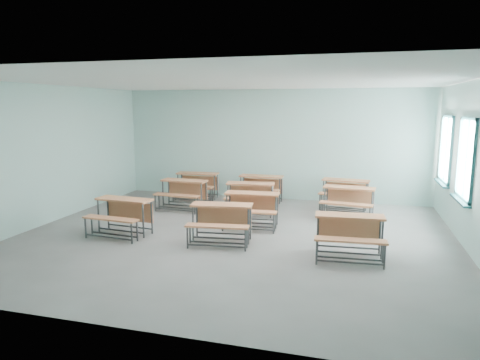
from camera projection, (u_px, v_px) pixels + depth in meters
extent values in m
cube|color=gray|center=(234.00, 237.00, 9.00)|extent=(9.00, 8.00, 0.02)
cube|color=white|center=(234.00, 80.00, 8.46)|extent=(9.00, 8.00, 0.02)
cube|color=#A9D3CA|center=(272.00, 145.00, 12.54)|extent=(9.00, 0.02, 3.20)
cube|color=#A9D3CA|center=(137.00, 203.00, 4.92)|extent=(9.00, 0.02, 3.20)
cube|color=#A9D3CA|center=(47.00, 155.00, 9.91)|extent=(0.02, 8.00, 3.20)
cube|color=#A9D3CA|center=(479.00, 170.00, 7.55)|extent=(0.02, 8.00, 3.20)
cube|color=#1C4C4F|center=(443.00, 181.00, 10.34)|extent=(0.06, 1.20, 0.06)
cube|color=#1C4C4F|center=(449.00, 116.00, 10.08)|extent=(0.06, 1.20, 0.06)
cube|color=#1C4C4F|center=(451.00, 151.00, 9.66)|extent=(0.06, 0.06, 1.60)
cube|color=#1C4C4F|center=(442.00, 147.00, 10.75)|extent=(0.06, 0.06, 1.60)
cube|color=#1C4C4F|center=(446.00, 149.00, 10.21)|extent=(0.04, 0.04, 1.48)
cube|color=#1C4C4F|center=(446.00, 149.00, 10.21)|extent=(0.04, 1.08, 0.04)
cube|color=#1C4C4F|center=(441.00, 183.00, 10.36)|extent=(0.14, 1.28, 0.04)
cube|color=white|center=(447.00, 149.00, 10.20)|extent=(0.01, 1.08, 1.48)
cube|color=#1C4C4F|center=(462.00, 197.00, 8.44)|extent=(0.06, 1.20, 0.06)
cube|color=#1C4C4F|center=(469.00, 119.00, 8.18)|extent=(0.06, 1.20, 0.06)
cube|color=#1C4C4F|center=(473.00, 162.00, 7.76)|extent=(0.06, 0.06, 1.60)
cube|color=#1C4C4F|center=(459.00, 156.00, 8.85)|extent=(0.06, 0.06, 1.60)
cube|color=#1C4C4F|center=(466.00, 159.00, 8.31)|extent=(0.04, 0.04, 1.48)
cube|color=#1C4C4F|center=(466.00, 159.00, 8.31)|extent=(0.04, 1.08, 0.04)
cube|color=#1C4C4F|center=(460.00, 200.00, 8.46)|extent=(0.14, 1.28, 0.04)
cube|color=white|center=(467.00, 159.00, 8.30)|extent=(0.01, 1.08, 1.48)
cube|color=#B26640|center=(124.00, 199.00, 9.12)|extent=(1.26, 0.51, 0.04)
cube|color=#B26640|center=(130.00, 212.00, 9.35)|extent=(1.16, 0.12, 0.42)
cylinder|color=#3D4042|center=(99.00, 216.00, 9.22)|extent=(0.04, 0.04, 0.73)
cylinder|color=#3D4042|center=(143.00, 221.00, 8.84)|extent=(0.04, 0.04, 0.73)
cylinder|color=#3D4042|center=(108.00, 213.00, 9.53)|extent=(0.04, 0.04, 0.73)
cylinder|color=#3D4042|center=(152.00, 217.00, 9.14)|extent=(0.04, 0.04, 0.73)
cube|color=#3D4042|center=(121.00, 230.00, 9.08)|extent=(1.12, 0.13, 0.03)
cube|color=#3D4042|center=(130.00, 226.00, 9.38)|extent=(1.12, 0.13, 0.03)
cube|color=#B26640|center=(111.00, 219.00, 8.72)|extent=(1.24, 0.36, 0.04)
cylinder|color=#3D4042|center=(86.00, 228.00, 8.86)|extent=(0.04, 0.04, 0.42)
cylinder|color=#3D4042|center=(132.00, 234.00, 8.47)|extent=(0.04, 0.04, 0.42)
cylinder|color=#3D4042|center=(92.00, 226.00, 9.04)|extent=(0.04, 0.04, 0.42)
cylinder|color=#3D4042|center=(137.00, 231.00, 8.65)|extent=(0.04, 0.04, 0.42)
cube|color=#3D4042|center=(108.00, 237.00, 8.69)|extent=(1.12, 0.13, 0.03)
cube|color=#3D4042|center=(114.00, 234.00, 8.87)|extent=(1.12, 0.13, 0.03)
cube|color=#B26640|center=(222.00, 205.00, 8.60)|extent=(1.27, 0.55, 0.04)
cube|color=#B26640|center=(224.00, 218.00, 8.84)|extent=(1.16, 0.16, 0.42)
cylinder|color=#3D4042|center=(193.00, 224.00, 8.59)|extent=(0.04, 0.04, 0.73)
cylinder|color=#3D4042|center=(248.00, 227.00, 8.43)|extent=(0.04, 0.04, 0.73)
cylinder|color=#3D4042|center=(197.00, 220.00, 8.91)|extent=(0.04, 0.04, 0.73)
cylinder|color=#3D4042|center=(250.00, 222.00, 8.74)|extent=(0.04, 0.04, 0.73)
cube|color=#3D4042|center=(220.00, 238.00, 8.55)|extent=(1.12, 0.17, 0.03)
cube|color=#3D4042|center=(224.00, 233.00, 8.87)|extent=(1.12, 0.17, 0.03)
cube|color=#B26640|center=(217.00, 226.00, 8.18)|extent=(1.25, 0.40, 0.04)
cylinder|color=#3D4042|center=(187.00, 238.00, 8.20)|extent=(0.04, 0.04, 0.42)
cylinder|color=#3D4042|center=(245.00, 241.00, 8.04)|extent=(0.04, 0.04, 0.42)
cylinder|color=#3D4042|center=(190.00, 235.00, 8.39)|extent=(0.04, 0.04, 0.42)
cylinder|color=#3D4042|center=(247.00, 237.00, 8.23)|extent=(0.04, 0.04, 0.42)
cube|color=#3D4042|center=(216.00, 246.00, 8.14)|extent=(1.12, 0.17, 0.03)
cube|color=#3D4042|center=(218.00, 243.00, 8.33)|extent=(1.12, 0.17, 0.03)
cube|color=#B26640|center=(350.00, 216.00, 7.73)|extent=(1.25, 0.49, 0.04)
cube|color=#B26640|center=(349.00, 230.00, 7.97)|extent=(1.16, 0.10, 0.42)
cylinder|color=#3D4042|center=(317.00, 237.00, 7.75)|extent=(0.04, 0.04, 0.73)
cylinder|color=#3D4042|center=(382.00, 241.00, 7.53)|extent=(0.04, 0.04, 0.73)
cylinder|color=#3D4042|center=(318.00, 232.00, 8.06)|extent=(0.04, 0.04, 0.73)
cylinder|color=#3D4042|center=(380.00, 236.00, 7.84)|extent=(0.04, 0.04, 0.73)
cube|color=#3D4042|center=(349.00, 253.00, 7.68)|extent=(1.12, 0.11, 0.03)
cube|color=#3D4042|center=(348.00, 247.00, 8.00)|extent=(1.12, 0.11, 0.03)
cube|color=#B26640|center=(350.00, 240.00, 7.31)|extent=(1.24, 0.34, 0.04)
cylinder|color=#3D4042|center=(317.00, 253.00, 7.37)|extent=(0.04, 0.04, 0.42)
cylinder|color=#3D4042|center=(385.00, 257.00, 7.14)|extent=(0.04, 0.04, 0.42)
cylinder|color=#3D4042|center=(317.00, 249.00, 7.55)|extent=(0.04, 0.04, 0.42)
cylinder|color=#3D4042|center=(383.00, 253.00, 7.33)|extent=(0.04, 0.04, 0.42)
cube|color=#3D4042|center=(350.00, 262.00, 7.28)|extent=(1.12, 0.11, 0.03)
cube|color=#3D4042|center=(349.00, 258.00, 7.46)|extent=(1.12, 0.11, 0.03)
cube|color=#B26640|center=(252.00, 194.00, 9.73)|extent=(1.25, 0.50, 0.04)
cube|color=#B26640|center=(253.00, 205.00, 9.97)|extent=(1.16, 0.11, 0.42)
cylinder|color=#3D4042|center=(227.00, 210.00, 9.74)|extent=(0.04, 0.04, 0.73)
cylinder|color=#3D4042|center=(276.00, 213.00, 9.54)|extent=(0.04, 0.04, 0.73)
cylinder|color=#3D4042|center=(230.00, 207.00, 10.06)|extent=(0.04, 0.04, 0.73)
cylinder|color=#3D4042|center=(277.00, 209.00, 9.85)|extent=(0.04, 0.04, 0.73)
cube|color=#3D4042|center=(251.00, 223.00, 9.68)|extent=(1.12, 0.12, 0.03)
cube|color=#3D4042|center=(253.00, 219.00, 10.00)|extent=(1.12, 0.12, 0.03)
cube|color=#B26640|center=(249.00, 212.00, 9.31)|extent=(1.24, 0.35, 0.04)
cylinder|color=#3D4042|center=(223.00, 222.00, 9.36)|extent=(0.04, 0.04, 0.42)
cylinder|color=#3D4042|center=(274.00, 224.00, 9.15)|extent=(0.04, 0.04, 0.42)
cylinder|color=#3D4042|center=(225.00, 219.00, 9.55)|extent=(0.04, 0.04, 0.42)
cylinder|color=#3D4042|center=(275.00, 222.00, 9.34)|extent=(0.04, 0.04, 0.42)
cube|color=#3D4042|center=(248.00, 229.00, 9.28)|extent=(1.12, 0.12, 0.03)
cube|color=#3D4042|center=(249.00, 226.00, 9.46)|extent=(1.12, 0.12, 0.03)
cube|color=#B26640|center=(184.00, 181.00, 11.43)|extent=(1.25, 0.47, 0.04)
cube|color=#B26640|center=(188.00, 191.00, 11.66)|extent=(1.16, 0.08, 0.42)
cylinder|color=#3D4042|center=(163.00, 194.00, 11.52)|extent=(0.04, 0.04, 0.73)
cylinder|color=#3D4042|center=(201.00, 197.00, 11.17)|extent=(0.04, 0.04, 0.73)
cylinder|color=#3D4042|center=(169.00, 192.00, 11.82)|extent=(0.04, 0.04, 0.73)
cylinder|color=#3D4042|center=(206.00, 195.00, 11.47)|extent=(0.04, 0.04, 0.73)
cube|color=#3D4042|center=(182.00, 205.00, 11.39)|extent=(1.12, 0.09, 0.03)
cube|color=#3D4042|center=(187.00, 203.00, 11.69)|extent=(1.12, 0.09, 0.03)
cube|color=#B26640|center=(176.00, 195.00, 11.02)|extent=(1.24, 0.32, 0.04)
cylinder|color=#3D4042|center=(155.00, 203.00, 11.14)|extent=(0.04, 0.04, 0.42)
cylinder|color=#3D4042|center=(195.00, 206.00, 10.80)|extent=(0.04, 0.04, 0.42)
cylinder|color=#3D4042|center=(159.00, 202.00, 11.33)|extent=(0.04, 0.04, 0.42)
cylinder|color=#3D4042|center=(198.00, 205.00, 10.98)|extent=(0.04, 0.04, 0.42)
cube|color=#3D4042|center=(175.00, 210.00, 10.99)|extent=(1.12, 0.09, 0.03)
cube|color=#3D4042|center=(178.00, 208.00, 11.17)|extent=(1.12, 0.09, 0.03)
cube|color=#B26640|center=(251.00, 183.00, 11.00)|extent=(1.27, 0.57, 0.04)
cube|color=#B26640|center=(251.00, 194.00, 11.24)|extent=(1.16, 0.17, 0.42)
cylinder|color=#3D4042|center=(228.00, 199.00, 10.98)|extent=(0.04, 0.04, 0.73)
cylinder|color=#3D4042|center=(272.00, 200.00, 10.83)|extent=(0.04, 0.04, 0.73)
cylinder|color=#3D4042|center=(230.00, 196.00, 11.30)|extent=(0.04, 0.04, 0.73)
cylinder|color=#3D4042|center=(273.00, 197.00, 11.15)|extent=(0.04, 0.04, 0.73)
cube|color=#3D4042|center=(250.00, 209.00, 10.95)|extent=(1.12, 0.18, 0.03)
cube|color=#3D4042|center=(251.00, 206.00, 11.27)|extent=(1.12, 0.18, 0.03)
cube|color=#B26640|center=(248.00, 199.00, 10.57)|extent=(1.25, 0.41, 0.04)
cylinder|color=#3D4042|center=(225.00, 208.00, 10.59)|extent=(0.04, 0.04, 0.42)
cylinder|color=#3D4042|center=(271.00, 210.00, 10.44)|extent=(0.04, 0.04, 0.42)
cylinder|color=#3D4042|center=(227.00, 206.00, 10.78)|extent=(0.04, 0.04, 0.42)
cylinder|color=#3D4042|center=(271.00, 208.00, 10.63)|extent=(0.04, 0.04, 0.42)
cube|color=#3D4042|center=(248.00, 214.00, 10.54)|extent=(1.12, 0.18, 0.03)
cube|color=#3D4042|center=(249.00, 212.00, 10.73)|extent=(1.12, 0.18, 0.03)
cube|color=#B26640|center=(349.00, 188.00, 10.44)|extent=(1.26, 0.55, 0.04)
cube|color=#B26640|center=(350.00, 199.00, 10.66)|extent=(1.16, 0.15, 0.42)
cylinder|color=#3D4042|center=(325.00, 202.00, 10.56)|extent=(0.04, 0.04, 0.73)
cylinder|color=#3D4042|center=(372.00, 206.00, 10.15)|extent=(0.04, 0.04, 0.73)
cylinder|color=#3D4042|center=(327.00, 200.00, 10.86)|extent=(0.04, 0.04, 0.73)
cylinder|color=#3D4042|center=(373.00, 203.00, 10.45)|extent=(0.04, 0.04, 0.73)
cube|color=#3D4042|center=(347.00, 215.00, 10.40)|extent=(1.12, 0.16, 0.03)
cube|color=#3D4042|center=(349.00, 212.00, 10.70)|extent=(1.12, 0.16, 0.03)
cube|color=#B26640|center=(346.00, 204.00, 10.04)|extent=(1.25, 0.40, 0.04)
cylinder|color=#3D4042|center=(321.00, 212.00, 10.20)|extent=(0.04, 0.04, 0.42)
cylinder|color=#3D4042|center=(370.00, 217.00, 9.78)|extent=(0.04, 0.04, 0.42)
cylinder|color=#3D4042|center=(323.00, 210.00, 10.38)|extent=(0.04, 0.04, 0.42)
cylinder|color=#3D4042|center=(371.00, 215.00, 9.96)|extent=(0.04, 0.04, 0.42)
cube|color=#3D4042|center=(345.00, 220.00, 10.01)|extent=(1.12, 0.16, 0.03)
cube|color=#3D4042|center=(346.00, 218.00, 10.19)|extent=(1.12, 0.16, 0.03)
cube|color=#B26640|center=(198.00, 173.00, 12.66)|extent=(1.24, 0.46, 0.04)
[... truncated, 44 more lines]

